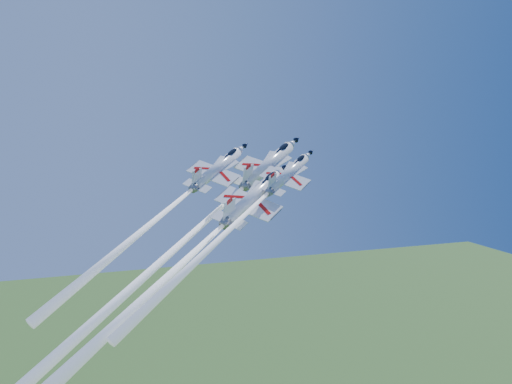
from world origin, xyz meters
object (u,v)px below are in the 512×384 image
object	(u,v)px
jet_lead	(176,248)
jet_right	(234,225)
jet_slot	(193,254)
jet_left	(162,215)

from	to	relation	value
jet_lead	jet_right	bearing A→B (deg)	27.55
jet_right	jet_slot	xyz separation A→B (m)	(-6.67, -1.00, -3.64)
jet_right	jet_slot	bearing A→B (deg)	-117.61
jet_lead	jet_slot	bearing A→B (deg)	-19.78
jet_left	jet_right	bearing A→B (deg)	5.67
jet_lead	jet_slot	size ratio (longest dim) A/B	1.43
jet_slot	jet_right	bearing A→B (deg)	62.39
jet_left	jet_right	world-z (taller)	jet_left
jet_left	jet_right	xyz separation A→B (m)	(9.18, -10.27, -0.59)
jet_lead	jet_slot	xyz separation A→B (m)	(1.47, -5.03, 0.12)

